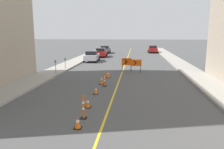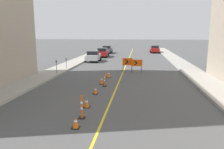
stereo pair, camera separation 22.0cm
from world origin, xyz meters
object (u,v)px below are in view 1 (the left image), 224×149
delineator_post_front (83,108)px  parked_car_curb_far (105,49)px  parked_car_opposite_side (153,49)px  arrow_barricade_primary (127,62)px  parked_car_curb_near (92,56)px  arrow_barricade_secondary (136,63)px  parking_meter_far_curb (65,61)px  traffic_cone_fifth (101,80)px  parking_meter_near_curb (55,64)px  traffic_cone_second (78,123)px  traffic_cone_fourth (96,90)px  traffic_cone_third (88,103)px  traffic_cone_farthest (108,74)px  parked_car_curb_mid (101,52)px  delineator_post_rear (104,80)px

delineator_post_front → parked_car_curb_far: size_ratio=0.28×
delineator_post_front → parked_car_opposite_side: size_ratio=0.28×
arrow_barricade_primary → parked_car_curb_near: 10.15m
arrow_barricade_secondary → parking_meter_far_curb: 8.04m
traffic_cone_fifth → parked_car_opposite_side: parked_car_opposite_side is taller
arrow_barricade_secondary → parking_meter_near_curb: 8.34m
parked_car_curb_far → parking_meter_far_curb: parked_car_curb_far is taller
traffic_cone_second → parked_car_curb_near: (-4.05, 23.08, 0.54)m
traffic_cone_fourth → parked_car_curb_near: size_ratio=0.12×
traffic_cone_fifth → delineator_post_front: 7.45m
arrow_barricade_primary → parked_car_opposite_side: (4.54, 24.65, -0.27)m
traffic_cone_third → traffic_cone_fifth: (-0.13, 5.82, 0.06)m
traffic_cone_farthest → parked_car_curb_far: bearing=98.7°
parked_car_opposite_side → parking_meter_far_curb: bearing=-116.5°
traffic_cone_third → arrow_barricade_secondary: size_ratio=0.38×
arrow_barricade_primary → parked_car_curb_far: size_ratio=0.35×
parked_car_curb_mid → parked_car_opposite_side: (9.76, 9.72, 0.00)m
traffic_cone_second → traffic_cone_third: (-0.17, 2.77, 0.01)m
parked_car_curb_mid → parked_car_curb_far: bearing=90.3°
delineator_post_rear → parking_meter_near_curb: bearing=143.1°
traffic_cone_fourth → traffic_cone_farthest: bearing=88.9°
traffic_cone_third → parking_meter_far_curb: parking_meter_far_curb is taller
arrow_barricade_secondary → parked_car_curb_mid: parked_car_curb_mid is taller
traffic_cone_farthest → parked_car_opposite_side: parked_car_opposite_side is taller
arrow_barricade_secondary → parking_meter_near_curb: size_ratio=1.03×
arrow_barricade_secondary → traffic_cone_fourth: bearing=-111.4°
parking_meter_far_curb → arrow_barricade_primary: bearing=-3.7°
traffic_cone_third → parked_car_curb_mid: parked_car_curb_mid is taller
arrow_barricade_secondary → parked_car_curb_mid: size_ratio=0.32×
parked_car_curb_mid → delineator_post_front: bearing=-84.5°
parking_meter_near_curb → parking_meter_far_curb: parking_meter_near_curb is taller
parked_car_opposite_side → parking_meter_far_curb: (-11.55, -24.20, 0.26)m
parked_car_curb_near → parked_car_opposite_side: 19.05m
traffic_cone_second → parked_car_curb_mid: 29.75m
traffic_cone_farthest → delineator_post_front: 10.19m
traffic_cone_second → arrow_barricade_secondary: (2.51, 14.37, 0.74)m
arrow_barricade_primary → arrow_barricade_secondary: bearing=-16.6°
traffic_cone_second → arrow_barricade_primary: (1.51, 14.59, 0.81)m
traffic_cone_fourth → traffic_cone_fifth: traffic_cone_fifth is taller
delineator_post_rear → traffic_cone_fourth: bearing=-96.8°
traffic_cone_third → delineator_post_rear: (0.22, 5.09, 0.21)m
traffic_cone_fifth → traffic_cone_farthest: 2.76m
traffic_cone_second → traffic_cone_fourth: traffic_cone_second is taller
traffic_cone_fifth → traffic_cone_second: bearing=-88.0°
delineator_post_front → parked_car_curb_near: (-4.03, 21.93, 0.28)m
traffic_cone_third → parking_meter_near_curb: 10.73m
traffic_cone_fifth → parked_car_opposite_side: (6.35, 30.65, 0.48)m
traffic_cone_fifth → parked_car_opposite_side: 31.30m
parked_car_curb_mid → traffic_cone_third: bearing=-84.4°
traffic_cone_fifth → arrow_barricade_secondary: arrow_barricade_secondary is taller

